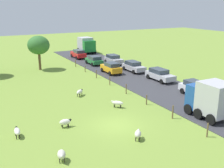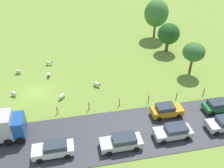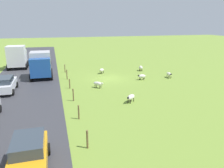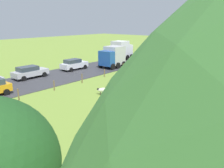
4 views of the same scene
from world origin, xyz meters
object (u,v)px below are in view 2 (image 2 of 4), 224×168
(sheep_4, at_px, (62,96))
(car_0, at_px, (224,123))
(sheep_1, at_px, (18,71))
(sheep_0, at_px, (13,93))
(car_5, at_px, (54,149))
(sheep_2, at_px, (49,62))
(truck_0, at_px, (6,126))
(car_8, at_px, (122,142))
(tree_1, at_px, (194,52))
(car_3, at_px, (218,106))
(car_2, at_px, (167,110))
(car_1, at_px, (174,131))
(sheep_5, at_px, (97,84))
(tree_2, at_px, (156,13))
(tree_0, at_px, (169,34))
(sheep_3, at_px, (49,74))

(sheep_4, relative_size, car_0, 0.29)
(sheep_1, xyz_separation_m, sheep_4, (8.04, 6.88, 0.01))
(sheep_1, distance_m, sheep_4, 10.58)
(sheep_0, distance_m, car_5, 12.98)
(sheep_2, relative_size, truck_0, 0.32)
(sheep_1, height_order, car_8, car_8)
(sheep_4, relative_size, car_5, 0.27)
(tree_1, relative_size, car_3, 1.38)
(tree_1, distance_m, car_8, 19.45)
(car_2, xyz_separation_m, car_8, (3.93, -6.73, -0.04))
(sheep_0, distance_m, car_1, 22.44)
(tree_1, bearing_deg, sheep_5, -87.39)
(tree_2, distance_m, car_5, 34.72)
(tree_2, bearing_deg, tree_0, 1.03)
(car_2, bearing_deg, sheep_3, -129.49)
(sheep_4, xyz_separation_m, car_8, (10.11, 6.24, 0.38))
(sheep_4, bearing_deg, sheep_3, -162.27)
(sheep_4, relative_size, tree_1, 0.21)
(car_5, bearing_deg, tree_2, 142.82)
(sheep_4, height_order, car_2, car_2)
(tree_0, relative_size, car_0, 1.37)
(tree_0, height_order, tree_1, tree_0)
(sheep_0, relative_size, car_5, 0.24)
(tree_0, height_order, truck_0, tree_0)
(car_0, distance_m, car_8, 12.57)
(tree_0, xyz_separation_m, tree_2, (-6.73, -0.12, 1.69))
(sheep_1, relative_size, sheep_2, 0.87)
(sheep_3, distance_m, car_0, 26.11)
(sheep_0, relative_size, truck_0, 0.26)
(tree_0, relative_size, car_1, 1.26)
(sheep_5, bearing_deg, truck_0, -54.09)
(sheep_2, relative_size, car_2, 0.31)
(truck_0, relative_size, car_3, 1.00)
(tree_2, height_order, truck_0, tree_2)
(sheep_4, height_order, car_3, car_3)
(tree_0, relative_size, car_2, 1.38)
(sheep_5, height_order, tree_0, tree_0)
(sheep_2, xyz_separation_m, tree_0, (-1.00, 21.86, 3.03))
(sheep_5, relative_size, truck_0, 0.30)
(sheep_4, distance_m, car_5, 9.76)
(truck_0, relative_size, car_5, 0.90)
(tree_2, xyz_separation_m, car_8, (27.86, -13.56, -4.35))
(tree_2, relative_size, car_2, 2.01)
(sheep_3, relative_size, car_3, 0.27)
(sheep_4, bearing_deg, sheep_1, -139.43)
(sheep_2, bearing_deg, tree_2, 109.57)
(sheep_0, distance_m, sheep_1, 6.09)
(sheep_5, xyz_separation_m, car_2, (8.16, 7.75, 0.42))
(sheep_4, distance_m, tree_1, 21.03)
(car_0, height_order, car_2, car_2)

